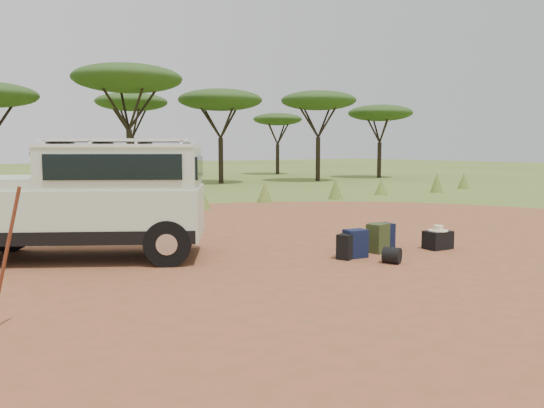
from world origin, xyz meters
TOP-DOWN VIEW (x-y plane):
  - ground at (0.00, 0.00)m, footprint 140.00×140.00m
  - dirt_clearing at (0.00, 0.00)m, footprint 23.00×23.00m
  - grass_fringe at (0.12, 8.67)m, footprint 36.60×1.60m
  - acacia_treeline at (0.75, 19.81)m, footprint 46.70×13.20m
  - safari_vehicle at (-2.29, 2.52)m, footprint 4.70×3.79m
  - walking_staff at (-4.20, -0.89)m, footprint 0.37×0.35m
  - backpack_black at (1.49, -0.21)m, footprint 0.41×0.36m
  - backpack_navy at (1.72, -0.21)m, footprint 0.45×0.36m
  - backpack_olive at (2.41, -0.11)m, footprint 0.46×0.38m
  - duffel_navy at (2.83, 0.19)m, footprint 0.49×0.40m
  - hard_case at (3.66, -0.55)m, footprint 0.55×0.42m
  - stuff_sack at (1.89, -0.95)m, footprint 0.39×0.39m
  - safari_hat at (3.66, -0.55)m, footprint 0.39×0.39m

SIDE VIEW (x-z plane):
  - ground at x=0.00m, z-range 0.00..0.00m
  - dirt_clearing at x=0.00m, z-range 0.00..0.01m
  - stuff_sack at x=1.89m, z-range 0.00..0.29m
  - hard_case at x=3.66m, z-range 0.00..0.37m
  - backpack_black at x=1.49m, z-range 0.00..0.47m
  - duffel_navy at x=2.83m, z-range 0.00..0.50m
  - backpack_navy at x=1.72m, z-range 0.00..0.53m
  - backpack_olive at x=2.41m, z-range 0.00..0.57m
  - grass_fringe at x=0.12m, z-range -0.05..0.85m
  - safari_hat at x=3.66m, z-range 0.36..0.47m
  - walking_staff at x=-4.20m, z-range 0.00..1.61m
  - safari_vehicle at x=-2.29m, z-range -0.04..2.14m
  - acacia_treeline at x=0.75m, z-range 1.74..8.00m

